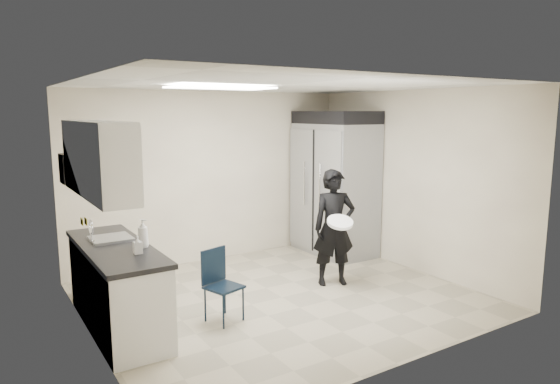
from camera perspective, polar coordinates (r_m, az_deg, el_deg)
floor at (r=6.36m, az=0.24°, el=-11.95°), size 4.50×4.50×0.00m
ceiling at (r=5.94m, az=0.26°, el=12.15°), size 4.50×4.50×0.00m
back_wall at (r=7.76m, az=-7.75°, el=1.75°), size 4.50×0.00×4.50m
left_wall at (r=5.18m, az=-21.22°, el=-2.50°), size 0.00×4.00×4.00m
right_wall at (r=7.46m, az=14.97°, el=1.22°), size 0.00×4.00×4.00m
ceiling_panel at (r=5.99m, az=-6.80°, el=11.77°), size 1.20×0.60×0.02m
lower_counter at (r=5.66m, az=-18.09°, el=-10.51°), size 0.60×1.90×0.86m
countertop at (r=5.52m, az=-18.32°, el=-6.05°), size 0.64×1.95×0.05m
sink at (r=5.77m, az=-18.74°, el=-5.59°), size 0.42×0.40×0.14m
faucet at (r=5.69m, az=-20.77°, el=-4.34°), size 0.02×0.02×0.24m
upper_cabinets at (r=5.34m, az=-20.13°, el=3.60°), size 0.35×1.80×0.75m
towel_dispenser at (r=6.47m, az=-22.80°, el=2.50°), size 0.22×0.30×0.35m
notice_sticker_left at (r=5.29m, az=-21.32°, el=-3.15°), size 0.00×0.12×0.07m
notice_sticker_right at (r=5.49m, az=-21.71°, el=-3.16°), size 0.00×0.12×0.07m
commercial_fridge at (r=8.13m, az=6.27°, el=0.34°), size 0.80×1.35×2.10m
fridge_compressor at (r=8.04m, az=6.41°, el=8.47°), size 0.80×1.35×0.20m
folding_chair at (r=5.60m, az=-6.43°, el=-10.76°), size 0.43×0.43×0.78m
man_tuxedo at (r=6.66m, az=6.20°, el=-4.06°), size 0.67×0.56×1.55m
bucket_lid at (r=6.40m, az=6.87°, el=-3.44°), size 0.43×0.43×0.04m
soap_bottle_a at (r=5.32m, az=-15.40°, el=-4.58°), size 0.16×0.16×0.29m
soap_bottle_b at (r=5.12m, az=-15.96°, el=-5.81°), size 0.08×0.09×0.18m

